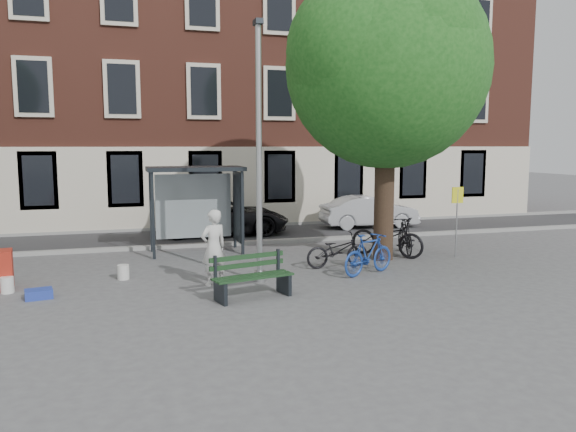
{
  "coord_description": "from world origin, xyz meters",
  "views": [
    {
      "loc": [
        -3.1,
        -12.91,
        3.25
      ],
      "look_at": [
        1.06,
        1.18,
        1.4
      ],
      "focal_mm": 35.0,
      "sensor_mm": 36.0,
      "label": 1
    }
  ],
  "objects_px": {
    "bench": "(252,279)",
    "notice_sign": "(457,206)",
    "car_dark": "(223,216)",
    "car_silver": "(369,212)",
    "bike_d": "(405,236)",
    "bike_c": "(387,237)",
    "bike_a": "(337,250)",
    "painter": "(214,247)",
    "bus_shelter": "(208,190)",
    "lamppost": "(259,165)",
    "bike_b": "(369,254)"
  },
  "relations": [
    {
      "from": "bench",
      "to": "notice_sign",
      "type": "height_order",
      "value": "notice_sign"
    },
    {
      "from": "car_dark",
      "to": "car_silver",
      "type": "height_order",
      "value": "car_dark"
    },
    {
      "from": "car_silver",
      "to": "bike_d",
      "type": "bearing_deg",
      "value": 169.37
    },
    {
      "from": "bike_c",
      "to": "bike_a",
      "type": "bearing_deg",
      "value": 164.02
    },
    {
      "from": "bench",
      "to": "car_silver",
      "type": "height_order",
      "value": "car_silver"
    },
    {
      "from": "bike_d",
      "to": "car_dark",
      "type": "height_order",
      "value": "car_dark"
    },
    {
      "from": "bike_c",
      "to": "notice_sign",
      "type": "bearing_deg",
      "value": -61.92
    },
    {
      "from": "painter",
      "to": "notice_sign",
      "type": "bearing_deg",
      "value": 169.09
    },
    {
      "from": "bus_shelter",
      "to": "car_dark",
      "type": "relative_size",
      "value": 0.59
    },
    {
      "from": "lamppost",
      "to": "notice_sign",
      "type": "bearing_deg",
      "value": 11.26
    },
    {
      "from": "bus_shelter",
      "to": "bike_a",
      "type": "xyz_separation_m",
      "value": [
        2.96,
        -3.22,
        -1.46
      ]
    },
    {
      "from": "painter",
      "to": "bike_b",
      "type": "distance_m",
      "value": 3.94
    },
    {
      "from": "bike_a",
      "to": "bike_d",
      "type": "relative_size",
      "value": 0.98
    },
    {
      "from": "bike_a",
      "to": "car_silver",
      "type": "xyz_separation_m",
      "value": [
        3.94,
        6.55,
        0.17
      ]
    },
    {
      "from": "bike_b",
      "to": "bike_d",
      "type": "bearing_deg",
      "value": -69.18
    },
    {
      "from": "bike_b",
      "to": "notice_sign",
      "type": "height_order",
      "value": "notice_sign"
    },
    {
      "from": "bench",
      "to": "car_dark",
      "type": "height_order",
      "value": "car_dark"
    },
    {
      "from": "bike_c",
      "to": "bike_b",
      "type": "bearing_deg",
      "value": -170.0
    },
    {
      "from": "bike_a",
      "to": "notice_sign",
      "type": "relative_size",
      "value": 0.86
    },
    {
      "from": "bike_a",
      "to": "bike_b",
      "type": "relative_size",
      "value": 1.01
    },
    {
      "from": "lamppost",
      "to": "bus_shelter",
      "type": "relative_size",
      "value": 2.14
    },
    {
      "from": "bench",
      "to": "bike_d",
      "type": "height_order",
      "value": "bike_d"
    },
    {
      "from": "lamppost",
      "to": "car_dark",
      "type": "relative_size",
      "value": 1.27
    },
    {
      "from": "bus_shelter",
      "to": "lamppost",
      "type": "bearing_deg",
      "value": -81.57
    },
    {
      "from": "car_dark",
      "to": "bike_c",
      "type": "bearing_deg",
      "value": -140.25
    },
    {
      "from": "car_silver",
      "to": "painter",
      "type": "bearing_deg",
      "value": 138.28
    },
    {
      "from": "bike_c",
      "to": "bike_d",
      "type": "height_order",
      "value": "bike_c"
    },
    {
      "from": "bus_shelter",
      "to": "bench",
      "type": "bearing_deg",
      "value": -89.02
    },
    {
      "from": "bus_shelter",
      "to": "bike_b",
      "type": "height_order",
      "value": "bus_shelter"
    },
    {
      "from": "bike_a",
      "to": "bike_c",
      "type": "relative_size",
      "value": 0.79
    },
    {
      "from": "bench",
      "to": "bike_a",
      "type": "relative_size",
      "value": 1.05
    },
    {
      "from": "bike_c",
      "to": "bike_d",
      "type": "relative_size",
      "value": 1.24
    },
    {
      "from": "bike_d",
      "to": "notice_sign",
      "type": "distance_m",
      "value": 1.77
    },
    {
      "from": "painter",
      "to": "lamppost",
      "type": "bearing_deg",
      "value": 163.12
    },
    {
      "from": "bike_a",
      "to": "car_silver",
      "type": "height_order",
      "value": "car_silver"
    },
    {
      "from": "lamppost",
      "to": "car_dark",
      "type": "height_order",
      "value": "lamppost"
    },
    {
      "from": "bench",
      "to": "bike_d",
      "type": "bearing_deg",
      "value": 18.83
    },
    {
      "from": "car_silver",
      "to": "lamppost",
      "type": "bearing_deg",
      "value": 142.62
    },
    {
      "from": "bench",
      "to": "notice_sign",
      "type": "xyz_separation_m",
      "value": [
        6.73,
        2.66,
        1.1
      ]
    },
    {
      "from": "lamppost",
      "to": "bus_shelter",
      "type": "height_order",
      "value": "lamppost"
    },
    {
      "from": "bench",
      "to": "bike_b",
      "type": "bearing_deg",
      "value": 7.83
    },
    {
      "from": "bus_shelter",
      "to": "car_dark",
      "type": "xyz_separation_m",
      "value": [
        1.01,
        3.25,
        -1.25
      ]
    },
    {
      "from": "painter",
      "to": "bike_c",
      "type": "height_order",
      "value": "painter"
    },
    {
      "from": "bus_shelter",
      "to": "bike_a",
      "type": "distance_m",
      "value": 4.61
    },
    {
      "from": "bike_c",
      "to": "bike_d",
      "type": "xyz_separation_m",
      "value": [
        0.7,
        0.21,
        -0.04
      ]
    },
    {
      "from": "bike_a",
      "to": "car_silver",
      "type": "relative_size",
      "value": 0.46
    },
    {
      "from": "lamppost",
      "to": "bench",
      "type": "relative_size",
      "value": 3.31
    },
    {
      "from": "bike_d",
      "to": "car_silver",
      "type": "height_order",
      "value": "car_silver"
    },
    {
      "from": "bench",
      "to": "bike_c",
      "type": "distance_m",
      "value": 5.86
    },
    {
      "from": "lamppost",
      "to": "bike_c",
      "type": "height_order",
      "value": "lamppost"
    }
  ]
}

